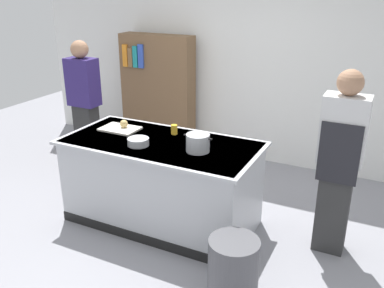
{
  "coord_description": "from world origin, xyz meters",
  "views": [
    {
      "loc": [
        1.99,
        -3.3,
        2.37
      ],
      "look_at": [
        0.25,
        0.2,
        0.85
      ],
      "focal_mm": 38.85,
      "sensor_mm": 36.0,
      "label": 1
    }
  ],
  "objects": [
    {
      "name": "cutting_board",
      "position": [
        -0.57,
        0.12,
        0.91
      ],
      "size": [
        0.4,
        0.28,
        0.02
      ],
      "primitive_type": "cube",
      "color": "silver",
      "rests_on": "counter_island"
    },
    {
      "name": "trash_bin",
      "position": [
        1.1,
        -0.8,
        0.28
      ],
      "size": [
        0.4,
        0.4,
        0.56
      ],
      "primitive_type": "cylinder",
      "color": "#4C4C51",
      "rests_on": "ground_plane"
    },
    {
      "name": "stock_pot",
      "position": [
        0.44,
        -0.06,
        0.98
      ],
      "size": [
        0.29,
        0.22,
        0.17
      ],
      "color": "#B7BABF",
      "rests_on": "counter_island"
    },
    {
      "name": "person_chef",
      "position": [
        1.66,
        0.27,
        0.91
      ],
      "size": [
        0.38,
        0.25,
        1.72
      ],
      "rotation": [
        0.0,
        0.0,
        1.75
      ],
      "color": "#313131",
      "rests_on": "ground_plane"
    },
    {
      "name": "mixing_bowl",
      "position": [
        -0.14,
        -0.18,
        0.94
      ],
      "size": [
        0.21,
        0.21,
        0.07
      ],
      "primitive_type": "cylinder",
      "color": "#B7BABF",
      "rests_on": "counter_island"
    },
    {
      "name": "back_wall",
      "position": [
        0.0,
        2.1,
        1.5
      ],
      "size": [
        6.4,
        0.12,
        3.0
      ],
      "primitive_type": "cube",
      "color": "white",
      "rests_on": "ground_plane"
    },
    {
      "name": "person_guest",
      "position": [
        -1.55,
        0.71,
        0.91
      ],
      "size": [
        0.38,
        0.24,
        1.72
      ],
      "rotation": [
        0.0,
        0.0,
        -1.87
      ],
      "color": "#2A2A2A",
      "rests_on": "ground_plane"
    },
    {
      "name": "onion",
      "position": [
        -0.54,
        0.15,
        0.96
      ],
      "size": [
        0.09,
        0.09,
        0.09
      ],
      "primitive_type": "sphere",
      "color": "tan",
      "rests_on": "cutting_board"
    },
    {
      "name": "juice_cup",
      "position": [
        0.01,
        0.26,
        0.95
      ],
      "size": [
        0.07,
        0.07,
        0.1
      ],
      "primitive_type": "cylinder",
      "color": "yellow",
      "rests_on": "counter_island"
    },
    {
      "name": "counter_island",
      "position": [
        0.0,
        -0.0,
        0.47
      ],
      "size": [
        1.98,
        0.98,
        0.9
      ],
      "color": "#B7BABF",
      "rests_on": "ground_plane"
    },
    {
      "name": "bookshelf",
      "position": [
        -1.11,
        1.8,
        0.85
      ],
      "size": [
        1.1,
        0.31,
        1.7
      ],
      "color": "brown",
      "rests_on": "ground_plane"
    },
    {
      "name": "ground_plane",
      "position": [
        0.0,
        0.0,
        0.0
      ],
      "size": [
        10.0,
        10.0,
        0.0
      ],
      "primitive_type": "plane",
      "color": "gray"
    }
  ]
}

